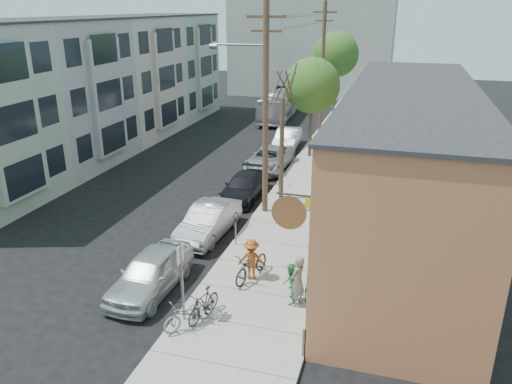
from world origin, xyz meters
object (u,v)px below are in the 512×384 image
(patron_green, at_px, (291,284))
(cyclist, at_px, (252,259))
(patio_chair_a, at_px, (315,277))
(car_3, at_px, (269,159))
(parked_bike_a, at_px, (203,304))
(bus, at_px, (279,104))
(parked_bike_b, at_px, (189,313))
(car_4, at_px, (287,139))
(car_1, at_px, (208,221))
(car_0, at_px, (150,273))
(utility_pole_near, at_px, (264,106))
(sign_post, at_px, (181,274))
(tree_bare, at_px, (282,150))
(patron_grey, at_px, (297,281))
(car_2, at_px, (244,187))
(parking_meter_far, at_px, (279,172))
(parking_meter_near, at_px, (235,227))
(tree_leafy_mid, at_px, (312,86))
(patio_chair_b, at_px, (312,289))
(tree_leafy_far, at_px, (336,55))

(patron_green, xyz_separation_m, cyclist, (-1.76, 1.21, 0.06))
(patio_chair_a, height_order, car_3, car_3)
(parked_bike_a, distance_m, bus, 31.87)
(patio_chair_a, bearing_deg, cyclist, 165.21)
(parked_bike_b, relative_size, car_4, 0.42)
(cyclist, xyz_separation_m, car_1, (-3.03, 3.29, -0.22))
(parked_bike_b, distance_m, car_0, 2.91)
(utility_pole_near, bearing_deg, car_3, 102.78)
(utility_pole_near, bearing_deg, sign_post, -90.24)
(patron_green, bearing_deg, patio_chair_a, 146.20)
(tree_bare, bearing_deg, patio_chair_a, -68.43)
(car_4, bearing_deg, patron_grey, -79.57)
(patron_green, distance_m, car_2, 10.57)
(sign_post, distance_m, patron_green, 3.80)
(parking_meter_far, xyz_separation_m, car_4, (-1.45, 8.46, -0.26))
(car_4, bearing_deg, patron_green, -80.20)
(parked_bike_a, xyz_separation_m, car_2, (-2.15, 11.16, -0.01))
(patron_grey, bearing_deg, parked_bike_a, -38.68)
(patio_chair_a, distance_m, car_4, 19.44)
(parking_meter_near, height_order, car_4, car_4)
(parking_meter_far, relative_size, car_2, 0.27)
(cyclist, xyz_separation_m, car_2, (-2.93, 8.27, -0.30))
(sign_post, relative_size, tree_leafy_mid, 0.43)
(sign_post, xyz_separation_m, utility_pole_near, (0.04, 9.67, 3.58))
(parking_meter_near, bearing_deg, car_2, 104.14)
(utility_pole_near, relative_size, parked_bike_a, 5.82)
(patron_grey, bearing_deg, car_1, -111.32)
(tree_bare, relative_size, parked_bike_b, 2.91)
(sign_post, xyz_separation_m, car_1, (-1.65, 6.43, -1.10))
(car_1, bearing_deg, patio_chair_b, -33.45)
(tree_bare, height_order, tree_leafy_far, tree_leafy_far)
(bus, bearing_deg, patio_chair_a, -76.09)
(parking_meter_far, distance_m, patio_chair_a, 10.95)
(patron_grey, xyz_separation_m, car_0, (-5.34, -0.39, -0.32))
(sign_post, xyz_separation_m, tree_bare, (0.45, 11.62, 0.99))
(parking_meter_near, height_order, tree_leafy_mid, tree_leafy_mid)
(patron_grey, distance_m, bus, 30.85)
(sign_post, relative_size, patron_grey, 1.52)
(bus, bearing_deg, patron_green, -77.91)
(car_1, distance_m, car_2, 4.98)
(parked_bike_a, bearing_deg, patio_chair_a, 55.18)
(tree_leafy_far, bearing_deg, tree_leafy_mid, -90.00)
(cyclist, bearing_deg, parking_meter_far, -90.52)
(tree_leafy_far, bearing_deg, patron_green, -84.72)
(tree_leafy_mid, bearing_deg, utility_pole_near, -92.28)
(tree_leafy_far, xyz_separation_m, parked_bike_a, (0.15, -30.74, -5.24))
(sign_post, height_order, car_0, sign_post)
(patio_chair_a, relative_size, patron_green, 0.60)
(car_4, bearing_deg, utility_pole_near, -86.00)
(parking_meter_far, relative_size, tree_leafy_mid, 0.19)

